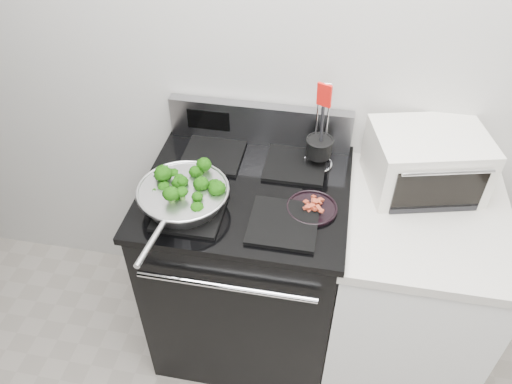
% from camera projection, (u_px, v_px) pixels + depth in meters
% --- Properties ---
extents(back_wall, '(4.00, 0.02, 2.70)m').
position_uv_depth(back_wall, '(341.00, 57.00, 1.85)').
color(back_wall, '#B3B2AA').
rests_on(back_wall, ground).
extents(gas_range, '(0.79, 0.69, 1.13)m').
position_uv_depth(gas_range, '(247.00, 265.00, 2.22)').
color(gas_range, black).
rests_on(gas_range, floor).
extents(counter, '(0.62, 0.68, 0.92)m').
position_uv_depth(counter, '(403.00, 292.00, 2.14)').
color(counter, white).
rests_on(counter, floor).
extents(skillet, '(0.34, 0.53, 0.07)m').
position_uv_depth(skillet, '(183.00, 196.00, 1.79)').
color(skillet, silver).
rests_on(skillet, gas_range).
extents(broccoli_pile, '(0.26, 0.26, 0.09)m').
position_uv_depth(broccoli_pile, '(183.00, 192.00, 1.78)').
color(broccoli_pile, black).
rests_on(broccoli_pile, skillet).
extents(bacon_plate, '(0.19, 0.19, 0.04)m').
position_uv_depth(bacon_plate, '(312.00, 206.00, 1.81)').
color(bacon_plate, black).
rests_on(bacon_plate, gas_range).
extents(utensil_holder, '(0.12, 0.12, 0.37)m').
position_uv_depth(utensil_holder, '(319.00, 151.00, 1.97)').
color(utensil_holder, silver).
rests_on(utensil_holder, gas_range).
extents(toaster_oven, '(0.47, 0.40, 0.24)m').
position_uv_depth(toaster_oven, '(426.00, 161.00, 1.89)').
color(toaster_oven, white).
rests_on(toaster_oven, counter).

